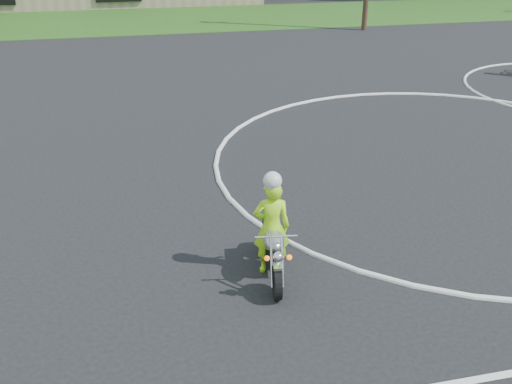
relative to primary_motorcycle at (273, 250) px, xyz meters
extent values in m
cube|color=#1E4714|center=(5.72, 28.00, -0.48)|extent=(120.00, 10.00, 0.02)
torus|color=silver|center=(5.72, 4.00, -0.49)|extent=(12.12, 12.12, 0.12)
cylinder|color=black|center=(-0.09, -0.63, -0.20)|extent=(0.20, 0.59, 0.58)
cylinder|color=black|center=(0.10, 0.71, -0.20)|extent=(0.20, 0.59, 0.58)
cube|color=black|center=(0.01, 0.09, -0.11)|extent=(0.34, 0.57, 0.29)
ellipsoid|color=#9C9DA1|center=(-0.02, -0.11, 0.26)|extent=(0.43, 0.66, 0.27)
cube|color=black|center=(0.05, 0.37, 0.22)|extent=(0.33, 0.61, 0.10)
cylinder|color=silver|center=(-0.17, -0.54, 0.13)|extent=(0.09, 0.35, 0.78)
cylinder|color=white|center=(0.00, -0.57, 0.13)|extent=(0.09, 0.35, 0.78)
cube|color=silver|center=(-0.10, -0.65, 0.11)|extent=(0.16, 0.23, 0.05)
cylinder|color=white|center=(-0.06, -0.39, 0.49)|extent=(0.68, 0.13, 0.03)
sphere|color=white|center=(-0.11, -0.73, 0.33)|extent=(0.17, 0.17, 0.17)
sphere|color=#FF670C|center=(-0.28, -0.69, 0.30)|extent=(0.09, 0.09, 0.09)
sphere|color=orange|center=(0.07, -0.73, 0.30)|extent=(0.09, 0.09, 0.09)
cylinder|color=silver|center=(0.22, 0.45, -0.20)|extent=(0.19, 0.78, 0.08)
imported|color=#ACF419|center=(0.00, 0.14, 0.36)|extent=(0.68, 0.49, 1.71)
sphere|color=silver|center=(0.00, 0.09, 1.24)|extent=(0.31, 0.31, 0.31)
camera|label=1|loc=(-2.09, -7.95, 5.03)|focal=40.00mm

